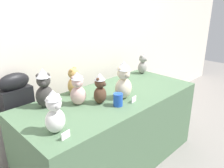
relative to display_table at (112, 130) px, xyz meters
name	(u,v)px	position (x,y,z in m)	size (l,w,h in m)	color
wall_back	(69,29)	(0.00, 0.64, 0.93)	(7.00, 0.08, 2.60)	silver
display_table	(112,130)	(0.00, 0.00, 0.00)	(1.77, 0.78, 0.73)	#4C6B4C
instrument_case	(21,124)	(-0.68, 0.52, 0.13)	(0.29, 0.14, 0.99)	black
teddy_bear_charcoal	(44,89)	(-0.55, 0.23, 0.53)	(0.19, 0.19, 0.33)	#383533
teddy_bear_ash	(142,65)	(0.77, 0.24, 0.48)	(0.13, 0.11, 0.24)	gray
teddy_bear_honey	(74,82)	(-0.22, 0.29, 0.49)	(0.17, 0.16, 0.26)	tan
teddy_bear_blush	(78,89)	(-0.33, 0.07, 0.51)	(0.17, 0.17, 0.29)	beige
teddy_bear_cocoa	(100,89)	(-0.18, -0.04, 0.50)	(0.15, 0.14, 0.27)	#4C3323
teddy_bear_cream	(124,81)	(0.04, -0.11, 0.54)	(0.18, 0.16, 0.35)	beige
teddy_bear_snow	(55,112)	(-0.70, -0.17, 0.52)	(0.14, 0.13, 0.30)	white
party_cup_blue	(118,100)	(-0.11, -0.18, 0.42)	(0.08, 0.08, 0.11)	blue
name_card_front_left	(134,99)	(0.04, -0.23, 0.39)	(0.07, 0.01, 0.05)	white
name_card_front_middle	(66,135)	(-0.70, -0.28, 0.39)	(0.07, 0.01, 0.05)	white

